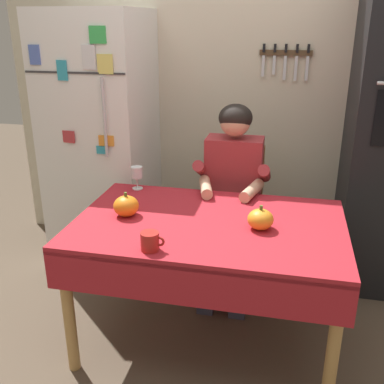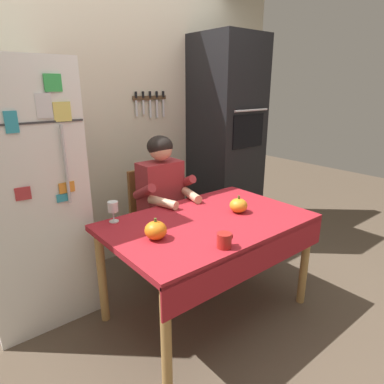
# 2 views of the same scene
# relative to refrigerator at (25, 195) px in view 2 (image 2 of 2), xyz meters

# --- Properties ---
(ground_plane) EXTENTS (10.00, 10.00, 0.00)m
(ground_plane) POSITION_rel_refrigerator_xyz_m (0.95, -0.96, -0.90)
(ground_plane) COLOR brown
(ground_plane) RESTS_ON ground
(back_wall_assembly) EXTENTS (3.70, 0.13, 2.60)m
(back_wall_assembly) POSITION_rel_refrigerator_xyz_m (1.00, 0.39, 0.40)
(back_wall_assembly) COLOR beige
(back_wall_assembly) RESTS_ON ground
(refrigerator) EXTENTS (0.68, 0.71, 1.80)m
(refrigerator) POSITION_rel_refrigerator_xyz_m (0.00, 0.00, 0.00)
(refrigerator) COLOR white
(refrigerator) RESTS_ON ground
(wall_oven) EXTENTS (0.60, 0.64, 2.10)m
(wall_oven) POSITION_rel_refrigerator_xyz_m (2.00, 0.04, 0.15)
(wall_oven) COLOR black
(wall_oven) RESTS_ON ground
(dining_table) EXTENTS (1.40, 0.90, 0.74)m
(dining_table) POSITION_rel_refrigerator_xyz_m (0.95, -0.88, -0.24)
(dining_table) COLOR tan
(dining_table) RESTS_ON ground
(chair_behind_person) EXTENTS (0.40, 0.40, 0.93)m
(chair_behind_person) POSITION_rel_refrigerator_xyz_m (0.99, -0.09, -0.39)
(chair_behind_person) COLOR brown
(chair_behind_person) RESTS_ON ground
(seated_person) EXTENTS (0.47, 0.55, 1.25)m
(seated_person) POSITION_rel_refrigerator_xyz_m (0.99, -0.28, -0.16)
(seated_person) COLOR #38384C
(seated_person) RESTS_ON ground
(coffee_mug) EXTENTS (0.11, 0.09, 0.09)m
(coffee_mug) POSITION_rel_refrigerator_xyz_m (0.75, -1.22, -0.12)
(coffee_mug) COLOR #B2231E
(coffee_mug) RESTS_ON dining_table
(wine_glass) EXTENTS (0.07, 0.07, 0.14)m
(wine_glass) POSITION_rel_refrigerator_xyz_m (0.43, -0.48, -0.06)
(wine_glass) COLOR white
(wine_glass) RESTS_ON dining_table
(pumpkin_large) EXTENTS (0.13, 0.13, 0.13)m
(pumpkin_large) POSITION_rel_refrigerator_xyz_m (1.22, -0.89, -0.11)
(pumpkin_large) COLOR orange
(pumpkin_large) RESTS_ON dining_table
(pumpkin_medium) EXTENTS (0.14, 0.14, 0.13)m
(pumpkin_medium) POSITION_rel_refrigerator_xyz_m (0.50, -0.88, -0.10)
(pumpkin_medium) COLOR orange
(pumpkin_medium) RESTS_ON dining_table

